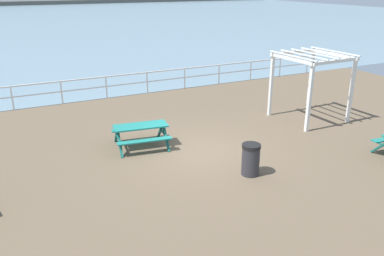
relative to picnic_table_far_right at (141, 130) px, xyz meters
name	(u,v)px	position (x,y,z in m)	size (l,w,h in m)	color
ground_plane	(201,154)	(1.62, -1.32, -0.68)	(30.00, 24.00, 0.20)	brown
sea_band	(30,20)	(1.62, 51.43, -0.58)	(142.00, 90.00, 0.01)	gray
distant_shoreline	(10,5)	(1.62, 94.43, -0.58)	(142.00, 6.00, 1.80)	#4C4C47
seaward_railing	(127,81)	(1.62, 6.43, 0.17)	(23.07, 0.07, 1.08)	white
picnic_table_far_right	(141,130)	(0.00, 0.00, 0.00)	(2.00, 1.76, 0.80)	#1E7A70
lattice_pergola	(312,71)	(7.13, -0.28, 1.41)	(2.51, 2.63, 2.70)	white
litter_bin	(251,159)	(2.13, -3.42, -0.10)	(0.55, 0.55, 0.95)	#2D2D33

